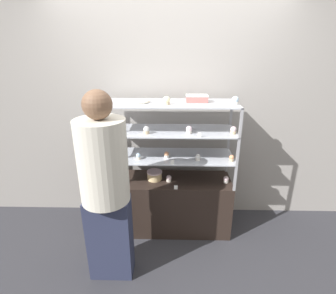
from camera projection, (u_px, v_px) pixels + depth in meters
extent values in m
plane|color=#2D2D33|center=(168.00, 226.00, 3.08)|extent=(20.00, 20.00, 0.00)
cube|color=gray|center=(169.00, 110.00, 2.96)|extent=(8.00, 0.05, 2.60)
cube|color=black|center=(168.00, 204.00, 2.97)|extent=(1.36, 0.46, 0.62)
cube|color=#99999E|center=(110.00, 159.00, 3.02)|extent=(0.02, 0.02, 0.28)
cube|color=#99999E|center=(227.00, 160.00, 2.99)|extent=(0.02, 0.02, 0.28)
cube|color=#99999E|center=(101.00, 177.00, 2.62)|extent=(0.02, 0.02, 0.28)
cube|color=#99999E|center=(235.00, 178.00, 2.59)|extent=(0.02, 0.02, 0.28)
cube|color=#B7BCC6|center=(168.00, 156.00, 2.75)|extent=(1.36, 0.46, 0.01)
cube|color=#99999E|center=(108.00, 136.00, 2.92)|extent=(0.02, 0.02, 0.28)
cube|color=#99999E|center=(229.00, 137.00, 2.89)|extent=(0.02, 0.02, 0.28)
cube|color=#99999E|center=(98.00, 150.00, 2.51)|extent=(0.02, 0.02, 0.28)
cube|color=#99999E|center=(238.00, 152.00, 2.48)|extent=(0.02, 0.02, 0.28)
cube|color=#B7BCC6|center=(168.00, 131.00, 2.65)|extent=(1.36, 0.46, 0.01)
cube|color=#99999E|center=(106.00, 111.00, 2.82)|extent=(0.02, 0.02, 0.28)
cube|color=#99999E|center=(231.00, 112.00, 2.79)|extent=(0.02, 0.02, 0.28)
cube|color=#99999E|center=(95.00, 122.00, 2.41)|extent=(0.02, 0.02, 0.28)
cube|color=#99999E|center=(241.00, 123.00, 2.38)|extent=(0.02, 0.02, 0.28)
cube|color=#B7BCC6|center=(168.00, 103.00, 2.55)|extent=(1.36, 0.46, 0.01)
cylinder|color=#DBBC84|center=(155.00, 176.00, 2.84)|extent=(0.16, 0.16, 0.08)
cylinder|color=silver|center=(154.00, 172.00, 2.82)|extent=(0.16, 0.16, 0.01)
cube|color=#C66660|center=(197.00, 99.00, 2.57)|extent=(0.21, 0.13, 0.06)
cube|color=white|center=(197.00, 95.00, 2.56)|extent=(0.21, 0.13, 0.01)
cylinder|color=#CCB28C|center=(109.00, 181.00, 2.79)|extent=(0.05, 0.05, 0.03)
sphere|color=#8C5B42|center=(109.00, 179.00, 2.78)|extent=(0.06, 0.06, 0.06)
cylinder|color=beige|center=(169.00, 180.00, 2.81)|extent=(0.05, 0.05, 0.03)
sphere|color=silver|center=(169.00, 178.00, 2.80)|extent=(0.06, 0.06, 0.06)
cylinder|color=white|center=(226.00, 181.00, 2.79)|extent=(0.05, 0.05, 0.03)
sphere|color=silver|center=(226.00, 179.00, 2.78)|extent=(0.06, 0.06, 0.06)
cube|color=white|center=(176.00, 187.00, 2.65)|extent=(0.04, 0.00, 0.04)
cylinder|color=white|center=(105.00, 159.00, 2.64)|extent=(0.05, 0.05, 0.03)
sphere|color=silver|center=(105.00, 156.00, 2.63)|extent=(0.05, 0.05, 0.05)
cylinder|color=beige|center=(138.00, 158.00, 2.66)|extent=(0.05, 0.05, 0.03)
sphere|color=silver|center=(138.00, 155.00, 2.65)|extent=(0.05, 0.05, 0.05)
cylinder|color=white|center=(167.00, 156.00, 2.70)|extent=(0.05, 0.05, 0.03)
sphere|color=#E5996B|center=(167.00, 154.00, 2.69)|extent=(0.05, 0.05, 0.05)
cylinder|color=white|center=(198.00, 159.00, 2.64)|extent=(0.05, 0.05, 0.03)
sphere|color=white|center=(198.00, 156.00, 2.63)|extent=(0.05, 0.05, 0.05)
cylinder|color=#CCB28C|center=(231.00, 160.00, 2.62)|extent=(0.05, 0.05, 0.03)
sphere|color=#E5996B|center=(232.00, 157.00, 2.61)|extent=(0.05, 0.05, 0.05)
cube|color=white|center=(172.00, 162.00, 2.55)|extent=(0.04, 0.00, 0.04)
cylinder|color=beige|center=(105.00, 130.00, 2.60)|extent=(0.06, 0.06, 0.03)
sphere|color=#8C5B42|center=(105.00, 127.00, 2.59)|extent=(0.06, 0.06, 0.06)
cylinder|color=#CCB28C|center=(146.00, 132.00, 2.54)|extent=(0.06, 0.06, 0.03)
sphere|color=white|center=(146.00, 129.00, 2.53)|extent=(0.06, 0.06, 0.06)
cylinder|color=white|center=(189.00, 132.00, 2.55)|extent=(0.06, 0.06, 0.03)
sphere|color=silver|center=(189.00, 129.00, 2.54)|extent=(0.06, 0.06, 0.06)
cylinder|color=#CCB28C|center=(233.00, 132.00, 2.54)|extent=(0.06, 0.06, 0.03)
sphere|color=silver|center=(233.00, 129.00, 2.53)|extent=(0.06, 0.06, 0.06)
cube|color=white|center=(199.00, 135.00, 2.44)|extent=(0.04, 0.00, 0.04)
cylinder|color=white|center=(104.00, 102.00, 2.51)|extent=(0.06, 0.06, 0.03)
sphere|color=#F4EAB2|center=(104.00, 99.00, 2.50)|extent=(0.07, 0.07, 0.07)
cylinder|color=#CCB28C|center=(167.00, 103.00, 2.46)|extent=(0.06, 0.06, 0.03)
sphere|color=#F4EAB2|center=(167.00, 100.00, 2.45)|extent=(0.07, 0.07, 0.07)
cylinder|color=white|center=(235.00, 103.00, 2.46)|extent=(0.06, 0.06, 0.03)
sphere|color=silver|center=(235.00, 100.00, 2.45)|extent=(0.07, 0.07, 0.07)
cube|color=white|center=(122.00, 105.00, 2.36)|extent=(0.04, 0.00, 0.04)
torus|color=#EFE5CC|center=(143.00, 101.00, 2.55)|extent=(0.13, 0.13, 0.03)
cube|color=#282D47|center=(110.00, 237.00, 2.32)|extent=(0.38, 0.21, 0.79)
cylinder|color=beige|center=(103.00, 162.00, 2.06)|extent=(0.40, 0.40, 0.68)
sphere|color=brown|center=(97.00, 105.00, 1.89)|extent=(0.22, 0.22, 0.22)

